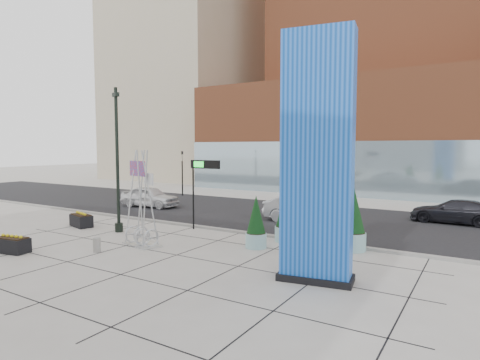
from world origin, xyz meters
The scene contains 20 objects.
ground centered at (0.00, 0.00, 0.00)m, with size 160.00×160.00×0.00m, color #9E9991.
street_asphalt centered at (0.00, 10.00, 0.01)m, with size 80.00×12.00×0.02m, color black.
curb_edge centered at (0.00, 4.00, 0.06)m, with size 80.00×0.30×0.12m, color gray.
tower_podium centered at (1.00, 27.00, 5.50)m, with size 34.00×10.00×11.00m, color #A0502E.
tower_glass_front centered at (1.00, 22.20, 2.50)m, with size 34.00×0.60×5.00m, color #8CA5B2.
building_beige_left centered at (-26.00, 34.00, 17.00)m, with size 18.00×20.00×34.00m, color tan.
blue_pylon centered at (7.07, -1.02, 3.98)m, with size 2.62×1.48×8.23m.
lamp_post centered at (-4.61, 0.91, 3.08)m, with size 0.51×0.41×7.54m.
public_art_sculpture centered at (-1.48, -0.51, 1.15)m, with size 2.10×1.40×4.37m.
concrete_bollard centered at (-2.23, -2.41, 0.31)m, with size 0.32×0.32×0.62m, color gray.
overhead_street_sign centered at (-1.06, 3.56, 3.24)m, with size 1.78×0.23×3.78m.
round_planter_east centered at (7.00, 3.60, 1.32)m, with size 1.12×1.12×2.79m.
round_planter_mid centered at (3.20, 1.80, 1.11)m, with size 0.94×0.94×2.34m.
round_planter_west centered at (3.80, 3.60, 1.21)m, with size 1.02×1.02×2.55m.
box_planter_north centered at (-7.50, 0.76, 0.39)m, with size 1.67×1.13×0.84m.
box_planter_south centered at (-5.21, -4.36, 0.36)m, with size 1.54×0.97×0.79m.
car_white_west centered at (-9.48, 8.20, 0.77)m, with size 1.81×4.51×1.54m, color silver.
car_silver_mid centered at (2.78, 8.50, 0.81)m, with size 1.72×4.94×1.63m, color #96989D.
car_dark_east centered at (10.32, 12.85, 0.69)m, with size 1.94×4.77×1.38m, color black.
traffic_signal centered at (-12.00, 15.00, 2.30)m, with size 0.15×0.18×4.10m.
Camera 1 is at (11.79, -13.52, 4.48)m, focal length 30.00 mm.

